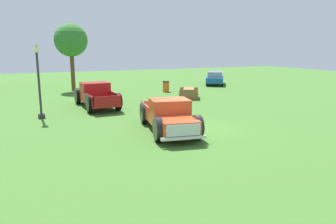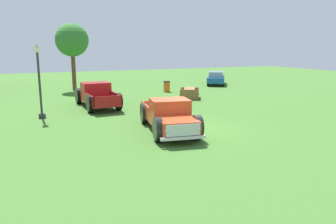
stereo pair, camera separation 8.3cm
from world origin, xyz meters
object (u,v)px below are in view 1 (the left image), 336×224
at_px(pickup_truck_behind_left, 95,95).
at_px(trash_can, 166,86).
at_px(sedan_distant_a, 215,78).
at_px(picnic_table, 189,92).
at_px(pickup_truck_foreground, 170,117).
at_px(oak_tree_east, 71,41).
at_px(lamp_post_near, 39,80).

relative_size(pickup_truck_behind_left, trash_can, 5.57).
bearing_deg(sedan_distant_a, picnic_table, -134.02).
xyz_separation_m(pickup_truck_foreground, oak_tree_east, (-1.86, 17.03, 3.68)).
bearing_deg(picnic_table, lamp_post_near, -164.65).
xyz_separation_m(pickup_truck_foreground, trash_can, (5.41, 12.73, -0.26)).
relative_size(pickup_truck_behind_left, sedan_distant_a, 1.21).
height_order(picnic_table, trash_can, trash_can).
bearing_deg(oak_tree_east, trash_can, -30.65).
height_order(picnic_table, oak_tree_east, oak_tree_east).
distance_m(pickup_truck_behind_left, trash_can, 8.48).
bearing_deg(pickup_truck_behind_left, lamp_post_near, -144.95).
bearing_deg(pickup_truck_behind_left, trash_can, 32.71).
bearing_deg(lamp_post_near, pickup_truck_foreground, -47.62).
height_order(pickup_truck_foreground, lamp_post_near, lamp_post_near).
bearing_deg(pickup_truck_foreground, picnic_table, 57.43).
xyz_separation_m(lamp_post_near, trash_can, (10.61, 7.02, -1.63)).
distance_m(pickup_truck_behind_left, lamp_post_near, 4.46).
bearing_deg(oak_tree_east, pickup_truck_behind_left, -89.12).
relative_size(pickup_truck_behind_left, picnic_table, 2.31).
relative_size(lamp_post_near, trash_can, 4.23).
relative_size(pickup_truck_behind_left, oak_tree_east, 0.89).
relative_size(picnic_table, trash_can, 2.41).
bearing_deg(lamp_post_near, pickup_truck_behind_left, 35.05).
xyz_separation_m(pickup_truck_behind_left, lamp_post_near, (-3.48, -2.44, 1.35)).
relative_size(sedan_distant_a, oak_tree_east, 0.74).
relative_size(pickup_truck_behind_left, lamp_post_near, 1.32).
relative_size(sedan_distant_a, lamp_post_near, 1.09).
height_order(sedan_distant_a, lamp_post_near, lamp_post_near).
bearing_deg(picnic_table, sedan_distant_a, 45.98).
distance_m(pickup_truck_foreground, pickup_truck_behind_left, 8.33).
distance_m(pickup_truck_foreground, trash_can, 13.83).
bearing_deg(lamp_post_near, picnic_table, 15.35).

